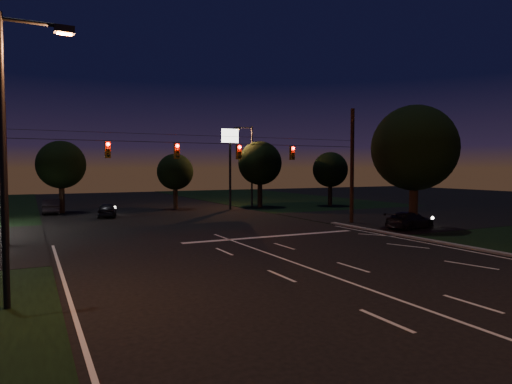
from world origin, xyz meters
TOP-DOWN VIEW (x-y plane):
  - ground at (0.00, 0.00)m, footprint 140.00×140.00m
  - cross_street_right at (20.00, 16.00)m, footprint 20.00×16.00m
  - center_line at (0.00, -6.00)m, footprint 0.14×40.00m
  - stop_bar at (3.00, 11.50)m, footprint 12.00×0.50m
  - utility_pole_right at (12.00, 15.00)m, footprint 0.30×0.30m
  - utility_pole_left at (-12.00, 15.00)m, footprint 0.28×0.28m
  - signal_span at (-0.00, 14.96)m, footprint 24.00×0.40m
  - pole_sign_right at (8.00, 30.00)m, footprint 1.80×0.30m
  - street_light_left at (-11.24, 2.00)m, footprint 2.20×0.35m
  - street_light_right_far at (11.24, 32.00)m, footprint 2.20×0.35m
  - tree_right_near at (13.53, 10.17)m, footprint 6.00×6.00m
  - tree_far_b at (-7.98, 34.13)m, footprint 4.60×4.60m
  - tree_far_c at (3.02, 33.10)m, footprint 3.80×3.80m
  - tree_far_d at (12.02, 31.13)m, footprint 4.80×4.80m
  - tree_far_e at (20.02, 29.11)m, footprint 4.00×4.00m
  - car_oncoming_a at (-4.68, 28.10)m, footprint 2.22×3.97m
  - car_oncoming_b at (-8.93, 33.65)m, footprint 1.81×4.36m
  - car_cross at (13.46, 10.28)m, footprint 4.54×2.63m

SIDE VIEW (x-z plane):
  - ground at x=0.00m, z-range 0.00..0.00m
  - cross_street_right at x=20.00m, z-range -0.01..0.01m
  - utility_pole_right at x=12.00m, z-range -4.50..4.50m
  - utility_pole_left at x=-12.00m, z-range -4.00..4.00m
  - center_line at x=0.00m, z-range 0.00..0.01m
  - stop_bar at x=3.00m, z-range 0.00..0.01m
  - car_cross at x=13.46m, z-range 0.00..1.24m
  - car_oncoming_a at x=-4.68m, z-range 0.00..1.28m
  - car_oncoming_b at x=-8.93m, z-range 0.00..1.40m
  - tree_far_c at x=3.02m, z-range 0.97..6.83m
  - tree_far_e at x=20.02m, z-range 1.03..7.20m
  - tree_far_b at x=-7.98m, z-range 1.12..8.10m
  - tree_far_d at x=12.02m, z-range 1.18..8.47m
  - street_light_left at x=-11.24m, z-range 0.74..9.74m
  - street_light_right_far at x=11.24m, z-range 0.74..9.74m
  - signal_span at x=0.00m, z-range 4.72..6.28m
  - tree_right_near at x=13.53m, z-range 1.30..10.06m
  - pole_sign_right at x=8.00m, z-range 2.04..10.44m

